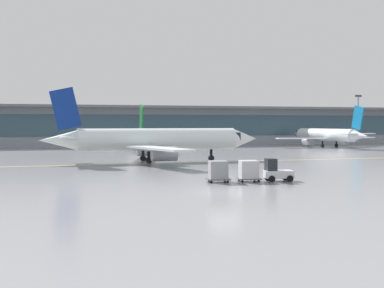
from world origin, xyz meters
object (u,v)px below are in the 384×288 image
Objects in this scene: baggage_tug at (276,172)px; apron_light_mast_1 at (358,117)px; taxiing_regional_jet at (156,140)px; cargo_dolly_lead at (249,170)px; cargo_dolly_trailing at (218,171)px; gate_airplane_1 at (134,136)px; gate_airplane_2 at (326,135)px.

baggage_tug is 0.22× the size of apron_light_mast_1.
taxiing_regional_jet reaches higher than cargo_dolly_lead.
cargo_dolly_lead is 0.18× the size of apron_light_mast_1.
taxiing_regional_jet is 24.38m from cargo_dolly_trailing.
gate_airplane_1 is 2.15× the size of apron_light_mast_1.
gate_airplane_1 reaches higher than cargo_dolly_trailing.
baggage_tug is at bearing 141.42° from gate_airplane_2.
taxiing_regional_jet is 2.43× the size of apron_light_mast_1.
baggage_tug is (5.15, -59.67, -1.80)m from gate_airplane_1.
apron_light_mast_1 reaches higher than cargo_dolly_trailing.
baggage_tug is 1.21× the size of cargo_dolly_lead.
gate_airplane_2 is 12.15× the size of cargo_dolly_lead.
apron_light_mast_1 is at bearing -61.71° from gate_airplane_2.
gate_airplane_1 is 34.78m from taxiing_regional_jet.
baggage_tug is (6.78, -24.93, -2.15)m from taxiing_regional_jet.
gate_airplane_2 is at bearing 59.43° from cargo_dolly_trailing.
gate_airplane_1 is 0.88× the size of taxiing_regional_jet.
apron_light_mast_1 reaches higher than gate_airplane_1.
gate_airplane_2 is 69.50m from baggage_tug.
cargo_dolly_lead is at bearing 180.00° from baggage_tug.
cargo_dolly_lead is 2.84m from cargo_dolly_trailing.
taxiing_regional_jet is 25.92m from baggage_tug.
taxiing_regional_jet is at bearing 112.17° from baggage_tug.
gate_airplane_2 reaches higher than cargo_dolly_lead.
taxiing_regional_jet is at bearing -144.64° from apron_light_mast_1.
gate_airplane_1 is at bearing 99.42° from cargo_dolly_lead.
gate_airplane_2 reaches higher than baggage_tug.
gate_airplane_1 is at bearing 82.66° from gate_airplane_2.
gate_airplane_2 is at bearing 61.42° from cargo_dolly_lead.
baggage_tug is at bearing -175.28° from gate_airplane_1.
baggage_tug is 2.62m from cargo_dolly_lead.
apron_light_mast_1 is at bearing 58.81° from baggage_tug.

